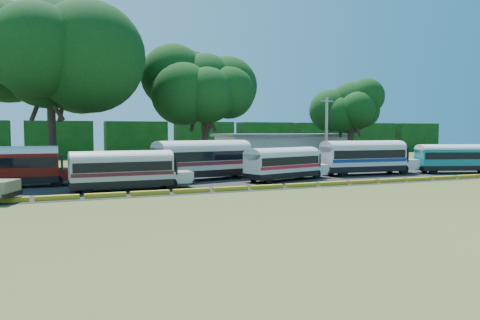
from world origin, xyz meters
name	(u,v)px	position (x,y,z in m)	size (l,w,h in m)	color
ground	(254,191)	(0.00, 0.00, 0.00)	(160.00, 160.00, 0.00)	#2E4A18
asphalt_strip	(213,176)	(1.00, 12.00, 0.01)	(64.00, 24.00, 0.02)	black
curb	(249,188)	(0.00, 1.00, 0.15)	(53.70, 0.45, 0.30)	gold
terminal_building	(281,147)	(18.00, 30.00, 2.03)	(19.00, 9.00, 4.00)	beige
treeline_backdrop	(136,139)	(0.00, 48.00, 3.00)	(130.00, 4.00, 6.00)	black
bus_red	(6,164)	(-16.97, 9.42, 1.86)	(9.91, 2.61, 3.25)	black
bus_cream_west	(124,168)	(-8.73, 4.22, 1.69)	(9.12, 2.46, 2.98)	black
bus_cream_east	(205,158)	(-0.84, 8.96, 2.03)	(11.26, 4.96, 3.60)	black
bus_white_red	(284,162)	(5.48, 5.65, 1.68)	(9.28, 4.80, 2.97)	black
bus_white_blue	(365,156)	(15.61, 7.38, 1.96)	(10.66, 3.16, 3.46)	black
bus_teal	(455,157)	(25.62, 5.31, 1.74)	(9.47, 5.04, 3.03)	black
tree_west	(50,54)	(-13.48, 19.21, 12.03)	(14.82, 14.82, 17.49)	#332919
tree_center	(205,85)	(3.16, 20.89, 9.76)	(9.81, 9.81, 13.41)	#332919
tree_east	(351,103)	(24.37, 21.88, 8.18)	(7.61, 7.61, 11.05)	#332919
utility_pole	(326,134)	(13.49, 11.17, 4.11)	(1.60, 0.30, 7.99)	gray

